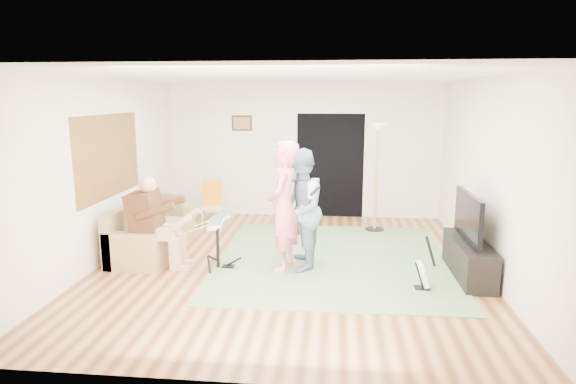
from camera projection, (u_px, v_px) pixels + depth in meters
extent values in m
plane|color=brown|center=(289.00, 265.00, 7.08)|extent=(6.00, 6.00, 0.00)
plane|color=white|center=(289.00, 77.00, 6.55)|extent=(6.00, 6.00, 0.00)
plane|color=brown|center=(109.00, 156.00, 7.24)|extent=(0.00, 2.05, 2.05)
plane|color=black|center=(330.00, 166.00, 9.74)|extent=(2.10, 0.00, 2.10)
cube|color=#3F2314|center=(242.00, 123.00, 9.74)|extent=(0.42, 0.03, 0.32)
cube|color=#5C7A4A|center=(333.00, 259.00, 7.31)|extent=(3.47, 3.74, 0.02)
cube|color=#A28451|center=(154.00, 239.00, 7.66)|extent=(0.79, 1.57, 0.39)
cube|color=#A28451|center=(133.00, 227.00, 7.66)|extent=(0.15, 1.94, 0.79)
cube|color=#A28451|center=(172.00, 220.00, 8.50)|extent=(0.79, 0.18, 0.55)
cube|color=#A28451|center=(131.00, 252.00, 6.79)|extent=(0.79, 0.18, 0.55)
cube|color=#4E2D16|center=(145.00, 213.00, 6.90)|extent=(0.37, 0.48, 0.61)
sphere|color=tan|center=(148.00, 185.00, 6.81)|extent=(0.24, 0.24, 0.24)
cylinder|color=black|center=(218.00, 245.00, 6.88)|extent=(0.05, 0.05, 0.66)
cube|color=silver|center=(217.00, 223.00, 6.82)|extent=(0.13, 0.66, 0.04)
imported|color=#F56A7A|center=(284.00, 206.00, 6.74)|extent=(0.50, 0.71, 1.84)
imported|color=slate|center=(299.00, 210.00, 6.78)|extent=(0.71, 0.88, 1.73)
cube|color=black|center=(422.00, 288.00, 6.18)|extent=(0.19, 0.16, 0.03)
cube|color=silver|center=(423.00, 274.00, 6.14)|extent=(0.15, 0.23, 0.31)
cylinder|color=black|center=(431.00, 251.00, 6.07)|extent=(0.16, 0.04, 0.40)
cylinder|color=black|center=(374.00, 229.00, 8.89)|extent=(0.35, 0.35, 0.03)
cylinder|color=tan|center=(376.00, 180.00, 8.71)|extent=(0.05, 0.05, 1.86)
cone|color=white|center=(378.00, 127.00, 8.52)|extent=(0.31, 0.31, 0.12)
cube|color=tan|center=(212.00, 208.00, 8.94)|extent=(0.44, 0.44, 0.04)
cube|color=orange|center=(214.00, 190.00, 9.04)|extent=(0.37, 0.13, 0.38)
cube|color=black|center=(469.00, 259.00, 6.58)|extent=(0.40, 1.40, 0.50)
cube|color=black|center=(468.00, 216.00, 6.47)|extent=(0.06, 1.18, 0.63)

